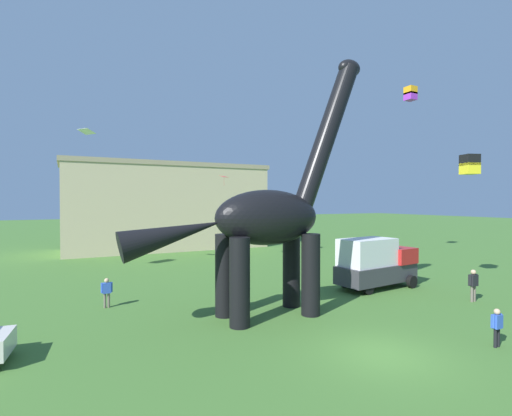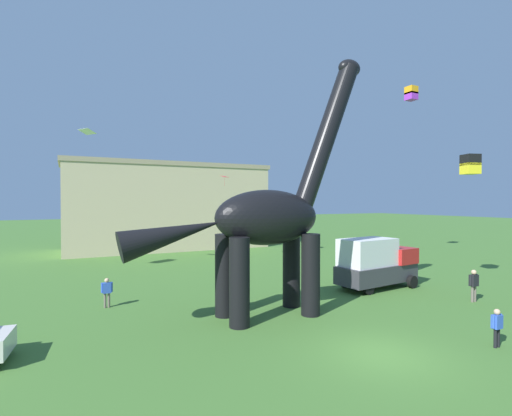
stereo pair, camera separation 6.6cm
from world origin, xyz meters
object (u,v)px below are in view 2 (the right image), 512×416
person_far_spectator (497,324)px  kite_high_right (87,132)px  person_strolling_adult (107,290)px  person_watching_child (474,282)px  person_near_flyer (344,261)px  dinosaur_sculpture (267,217)px  kite_mid_right (225,177)px  kite_apex (288,206)px  kite_near_high (470,164)px  parked_box_truck (376,262)px  kite_drifting (411,93)px

person_far_spectator → kite_high_right: size_ratio=1.03×
person_strolling_adult → person_watching_child: size_ratio=0.87×
person_strolling_adult → person_near_flyer: (17.44, 2.02, -0.05)m
dinosaur_sculpture → person_near_flyer: 13.34m
kite_mid_right → person_far_spectator: bearing=-85.9°
kite_apex → person_near_flyer: bearing=-99.1°
person_near_flyer → person_watching_child: 10.00m
person_strolling_adult → kite_mid_right: (11.01, 10.84, 6.84)m
kite_near_high → person_watching_child: bearing=-143.4°
kite_apex → person_watching_child: bearing=-92.8°
person_near_flyer → kite_near_high: size_ratio=1.14×
kite_mid_right → parked_box_truck: bearing=-71.3°
person_strolling_adult → kite_mid_right: bearing=-174.3°
person_watching_child → kite_mid_right: (-7.16, 18.79, 6.70)m
person_strolling_adult → kite_near_high: bearing=126.9°
person_near_flyer → kite_drifting: 18.01m
person_watching_child → kite_apex: (1.04, 21.07, 4.01)m
person_near_flyer → kite_apex: kite_apex is taller
person_far_spectator → parked_box_truck: bearing=-131.5°
kite_apex → kite_high_right: bearing=-172.3°
kite_mid_right → kite_high_right: (-11.39, -0.37, 3.08)m
kite_high_right → kite_drifting: bearing=-12.5°
person_near_flyer → kite_high_right: size_ratio=1.02×
parked_box_truck → kite_near_high: bearing=-28.9°
person_near_flyer → person_watching_child: bearing=179.6°
person_near_flyer → person_far_spectator: person_far_spectator is taller
person_near_flyer → person_far_spectator: 15.22m
person_near_flyer → dinosaur_sculpture: bearing=118.7°
person_strolling_adult → kite_mid_right: kite_mid_right is taller
dinosaur_sculpture → kite_mid_right: dinosaur_sculpture is taller
person_watching_child → kite_high_right: size_ratio=1.25×
person_watching_child → kite_drifting: bearing=-100.1°
dinosaur_sculpture → kite_mid_right: size_ratio=14.46×
kite_mid_right → kite_drifting: 19.31m
kite_near_high → person_near_flyer: bearing=118.5°
person_far_spectator → kite_apex: kite_apex is taller
person_strolling_adult → kite_high_right: bearing=-126.8°
person_near_flyer → kite_mid_right: bearing=31.5°
person_strolling_adult → person_far_spectator: (12.69, -12.43, -0.04)m
person_strolling_adult → person_near_flyer: 17.56m
parked_box_truck → kite_drifting: size_ratio=4.55×
person_watching_child → kite_mid_right: kite_mid_right is taller
person_strolling_adult → kite_high_right: size_ratio=1.08×
person_watching_child → kite_near_high: kite_near_high is taller
person_far_spectator → kite_drifting: size_ratio=1.16×
kite_drifting → person_near_flyer: bearing=-167.0°
kite_high_right → kite_apex: bearing=7.7°
kite_mid_right → kite_apex: size_ratio=0.80×
person_far_spectator → kite_high_right: kite_high_right is taller
person_watching_child → kite_near_high: size_ratio=1.39×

